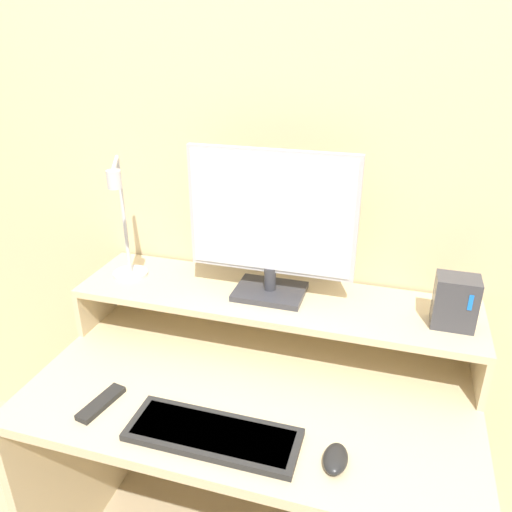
{
  "coord_description": "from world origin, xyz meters",
  "views": [
    {
      "loc": [
        0.33,
        -0.73,
        1.64
      ],
      "look_at": [
        -0.01,
        0.39,
        1.1
      ],
      "focal_mm": 35.0,
      "sensor_mm": 36.0,
      "label": 1
    }
  ],
  "objects_px": {
    "keyboard": "(213,434)",
    "mouse": "(335,459)",
    "desk_lamp": "(125,235)",
    "router_dock": "(455,302)",
    "remote_control": "(101,403)",
    "monitor": "(271,223)"
  },
  "relations": [
    {
      "from": "router_dock",
      "to": "keyboard",
      "type": "distance_m",
      "value": 0.73
    },
    {
      "from": "monitor",
      "to": "router_dock",
      "type": "height_order",
      "value": "monitor"
    },
    {
      "from": "remote_control",
      "to": "keyboard",
      "type": "bearing_deg",
      "value": -3.84
    },
    {
      "from": "router_dock",
      "to": "mouse",
      "type": "xyz_separation_m",
      "value": [
        -0.25,
        -0.41,
        -0.23
      ]
    },
    {
      "from": "mouse",
      "to": "keyboard",
      "type": "bearing_deg",
      "value": -179.26
    },
    {
      "from": "router_dock",
      "to": "keyboard",
      "type": "relative_size",
      "value": 0.34
    },
    {
      "from": "keyboard",
      "to": "mouse",
      "type": "distance_m",
      "value": 0.3
    },
    {
      "from": "desk_lamp",
      "to": "keyboard",
      "type": "relative_size",
      "value": 0.94
    },
    {
      "from": "monitor",
      "to": "keyboard",
      "type": "bearing_deg",
      "value": -92.8
    },
    {
      "from": "desk_lamp",
      "to": "mouse",
      "type": "distance_m",
      "value": 0.89
    },
    {
      "from": "monitor",
      "to": "desk_lamp",
      "type": "distance_m",
      "value": 0.46
    },
    {
      "from": "desk_lamp",
      "to": "router_dock",
      "type": "bearing_deg",
      "value": 1.27
    },
    {
      "from": "desk_lamp",
      "to": "mouse",
      "type": "relative_size",
      "value": 4.25
    },
    {
      "from": "desk_lamp",
      "to": "keyboard",
      "type": "bearing_deg",
      "value": -42.47
    },
    {
      "from": "keyboard",
      "to": "monitor",
      "type": "bearing_deg",
      "value": 87.2
    },
    {
      "from": "router_dock",
      "to": "remote_control",
      "type": "bearing_deg",
      "value": -155.58
    },
    {
      "from": "desk_lamp",
      "to": "router_dock",
      "type": "relative_size",
      "value": 2.74
    },
    {
      "from": "monitor",
      "to": "mouse",
      "type": "height_order",
      "value": "monitor"
    },
    {
      "from": "keyboard",
      "to": "mouse",
      "type": "relative_size",
      "value": 4.53
    },
    {
      "from": "router_dock",
      "to": "mouse",
      "type": "bearing_deg",
      "value": -120.83
    },
    {
      "from": "mouse",
      "to": "router_dock",
      "type": "bearing_deg",
      "value": 59.17
    },
    {
      "from": "router_dock",
      "to": "keyboard",
      "type": "height_order",
      "value": "router_dock"
    }
  ]
}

